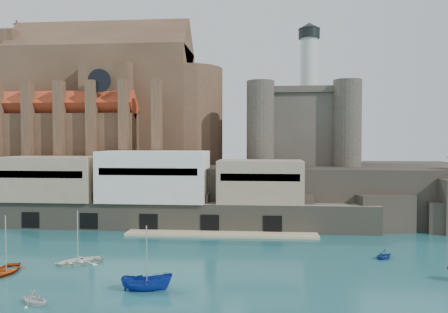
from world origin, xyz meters
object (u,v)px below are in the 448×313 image
object	(u,v)px
castle_keep	(300,124)
boat_0	(6,272)
boat_2	(147,290)
boat_1	(34,304)
church	(110,107)

from	to	relation	value
castle_keep	boat_0	xyz separation A→B (m)	(-36.28, -44.53, -18.31)
castle_keep	boat_2	bearing A→B (deg)	-111.25
boat_1	boat_2	size ratio (longest dim) A/B	0.60
boat_0	boat_2	size ratio (longest dim) A/B	1.03
church	castle_keep	bearing A→B (deg)	-1.11
church	castle_keep	size ratio (longest dim) A/B	1.60
church	boat_1	world-z (taller)	church
church	castle_keep	world-z (taller)	church
castle_keep	boat_0	world-z (taller)	castle_keep
boat_0	boat_2	world-z (taller)	boat_0
boat_1	boat_0	bearing A→B (deg)	63.96
boat_0	boat_1	size ratio (longest dim) A/B	1.73
church	boat_1	distance (m)	59.78
boat_0	boat_1	bearing A→B (deg)	-61.16
church	boat_2	bearing A→B (deg)	-66.93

